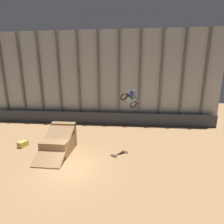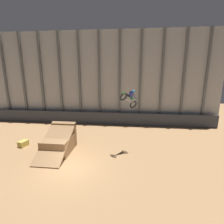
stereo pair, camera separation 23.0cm
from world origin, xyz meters
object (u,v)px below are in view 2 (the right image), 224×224
Objects in this scene: traffic_cone_near_ramp at (49,134)px; hay_bale_trackside at (23,144)px; dirt_ramp at (60,142)px; rider_bike_solo at (129,98)px.

traffic_cone_near_ramp reaches higher than hay_bale_trackside.
dirt_ramp reaches higher than hay_bale_trackside.
dirt_ramp is 4.45× the size of hay_bale_trackside.
dirt_ramp is 2.68× the size of rider_bike_solo.
traffic_cone_near_ramp is (-2.68, 3.33, -0.58)m from dirt_ramp.
dirt_ramp is 7.64m from rider_bike_solo.
rider_bike_solo is 10.59m from traffic_cone_near_ramp.
traffic_cone_near_ramp is (-9.08, 2.73, -4.73)m from rider_bike_solo.
traffic_cone_near_ramp is at bearing 64.74° from hay_bale_trackside.
dirt_ramp is 7.90× the size of traffic_cone_near_ramp.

